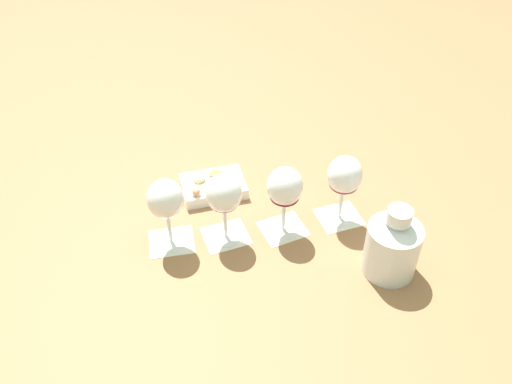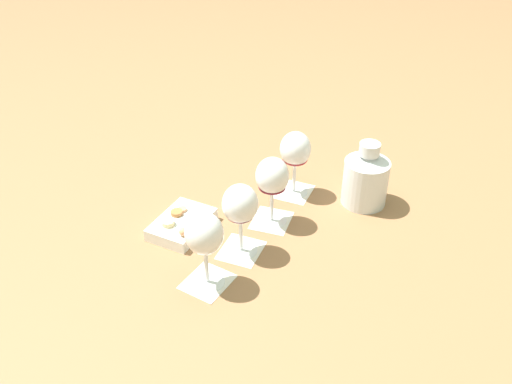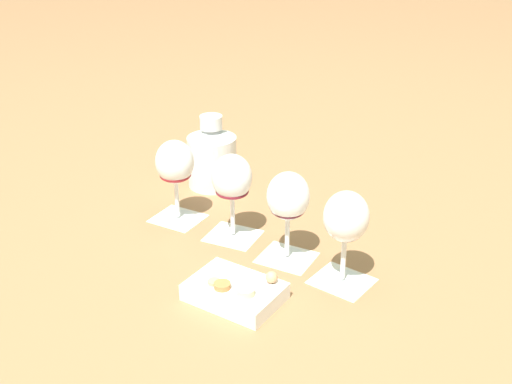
{
  "view_description": "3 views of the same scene",
  "coord_description": "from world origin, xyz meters",
  "views": [
    {
      "loc": [
        0.74,
        0.52,
        0.9
      ],
      "look_at": [
        -0.0,
        0.0,
        0.12
      ],
      "focal_mm": 38.0,
      "sensor_mm": 36.0,
      "label": 1
    },
    {
      "loc": [
        1.0,
        -0.22,
        0.81
      ],
      "look_at": [
        -0.0,
        0.0,
        0.12
      ],
      "focal_mm": 38.0,
      "sensor_mm": 36.0,
      "label": 2
    },
    {
      "loc": [
        -0.12,
        -1.09,
        0.65
      ],
      "look_at": [
        -0.0,
        0.0,
        0.12
      ],
      "focal_mm": 45.0,
      "sensor_mm": 36.0,
      "label": 3
    }
  ],
  "objects": [
    {
      "name": "wine_glass_2",
      "position": [
        0.05,
        -0.05,
        0.12
      ],
      "size": [
        0.08,
        0.08,
        0.18
      ],
      "color": "white",
      "rests_on": "tasting_card_2"
    },
    {
      "name": "wine_glass_1",
      "position": [
        -0.04,
        0.05,
        0.12
      ],
      "size": [
        0.08,
        0.08,
        0.18
      ],
      "color": "white",
      "rests_on": "tasting_card_1"
    },
    {
      "name": "wine_glass_0",
      "position": [
        -0.15,
        0.14,
        0.12
      ],
      "size": [
        0.08,
        0.08,
        0.18
      ],
      "color": "white",
      "rests_on": "tasting_card_0"
    },
    {
      "name": "ceramic_vase",
      "position": [
        -0.07,
        0.3,
        0.07
      ],
      "size": [
        0.11,
        0.11,
        0.17
      ],
      "color": "silver",
      "rests_on": "ground_plane"
    },
    {
      "name": "wine_glass_3",
      "position": [
        0.14,
        -0.14,
        0.12
      ],
      "size": [
        0.08,
        0.08,
        0.18
      ],
      "color": "white",
      "rests_on": "tasting_card_3"
    },
    {
      "name": "snack_dish",
      "position": [
        -0.06,
        -0.17,
        0.02
      ],
      "size": [
        0.19,
        0.18,
        0.05
      ],
      "color": "white",
      "rests_on": "ground_plane"
    },
    {
      "name": "ground_plane",
      "position": [
        0.0,
        0.0,
        0.0
      ],
      "size": [
        8.0,
        8.0,
        0.0
      ],
      "primitive_type": "plane",
      "color": "#936642"
    },
    {
      "name": "tasting_card_3",
      "position": [
        0.14,
        -0.14,
        0.0
      ],
      "size": [
        0.14,
        0.14,
        0.0
      ],
      "color": "silver",
      "rests_on": "ground_plane"
    },
    {
      "name": "tasting_card_2",
      "position": [
        0.05,
        -0.05,
        0.0
      ],
      "size": [
        0.13,
        0.13,
        0.0
      ],
      "color": "silver",
      "rests_on": "ground_plane"
    },
    {
      "name": "tasting_card_1",
      "position": [
        -0.04,
        0.05,
        0.0
      ],
      "size": [
        0.13,
        0.13,
        0.0
      ],
      "color": "silver",
      "rests_on": "ground_plane"
    },
    {
      "name": "tasting_card_0",
      "position": [
        -0.15,
        0.14,
        0.0
      ],
      "size": [
        0.13,
        0.13,
        0.0
      ],
      "color": "silver",
      "rests_on": "ground_plane"
    }
  ]
}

